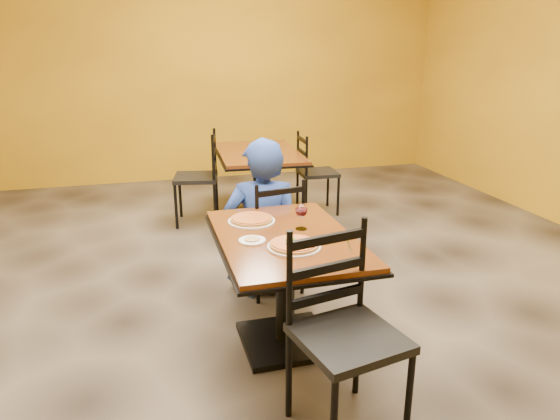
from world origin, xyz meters
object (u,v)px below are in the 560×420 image
object	(u,v)px
plate_far	(252,221)
side_plate	(252,240)
chair_main_far	(270,234)
diner	(262,216)
plate_main	(294,247)
pizza_main	(294,244)
wine_glass	(301,215)
table_second	(259,168)
chair_main_near	(349,339)
pizza_far	(252,219)
chair_second_right	(318,173)
chair_second_left	(196,178)
table_main	(285,265)

from	to	relation	value
plate_far	side_plate	size ratio (longest dim) A/B	1.94
chair_main_far	diner	bearing A→B (deg)	-42.20
diner	plate_main	distance (m)	1.03
diner	plate_far	world-z (taller)	diner
pizza_main	plate_far	bearing A→B (deg)	105.70
pizza_main	wine_glass	world-z (taller)	wine_glass
diner	plate_main	xyz separation A→B (m)	(-0.05, -1.02, 0.15)
plate_main	side_plate	size ratio (longest dim) A/B	1.94
table_second	chair_main_near	bearing A→B (deg)	-95.73
table_second	chair_main_near	xyz separation A→B (m)	(-0.34, -3.38, -0.04)
plate_main	pizza_far	world-z (taller)	pizza_far
chair_second_right	wine_glass	bearing A→B (deg)	160.73
chair_second_left	diner	xyz separation A→B (m)	(0.32, -1.73, 0.11)
chair_main_near	chair_second_right	size ratio (longest dim) A/B	1.13
side_plate	wine_glass	bearing A→B (deg)	20.04
table_main	pizza_main	size ratio (longest dim) A/B	4.33
chair_main_far	plate_far	size ratio (longest dim) A/B	2.97
chair_second_right	wine_glass	distance (m)	2.68
plate_far	chair_main_far	bearing A→B (deg)	63.13
plate_main	chair_second_right	bearing A→B (deg)	67.91
table_main	plate_far	distance (m)	0.39
diner	side_plate	xyz separation A→B (m)	(-0.27, -0.86, 0.15)
plate_far	pizza_far	bearing A→B (deg)	180.00
table_main	chair_second_left	size ratio (longest dim) A/B	1.24
pizza_main	side_plate	xyz separation A→B (m)	(-0.21, 0.16, -0.02)
chair_second_left	chair_main_far	bearing A→B (deg)	22.84
pizza_main	wine_glass	bearing A→B (deg)	65.06
chair_second_left	pizza_far	xyz separation A→B (m)	(0.13, -2.24, 0.27)
plate_main	diner	bearing A→B (deg)	86.93
chair_second_left	pizza_far	size ratio (longest dim) A/B	3.55
chair_second_left	side_plate	world-z (taller)	chair_second_left
table_main	table_second	size ratio (longest dim) A/B	0.91
chair_main_far	plate_main	distance (m)	1.04
wine_glass	chair_main_near	bearing A→B (deg)	-92.98
table_main	table_second	xyz separation A→B (m)	(0.42, 2.55, 0.00)
chair_second_left	pizza_far	world-z (taller)	chair_second_left
table_main	chair_second_left	distance (m)	2.56
pizza_far	chair_second_left	bearing A→B (deg)	93.24
chair_second_right	wine_glass	world-z (taller)	wine_glass
table_second	side_plate	bearing A→B (deg)	-103.80
wine_glass	pizza_far	bearing A→B (deg)	141.52
side_plate	table_second	bearing A→B (deg)	76.20
table_main	chair_second_left	world-z (taller)	chair_second_left
table_second	pizza_main	world-z (taller)	pizza_main
chair_main_near	diner	bearing A→B (deg)	79.46
chair_main_near	chair_second_right	distance (m)	3.53
chair_main_far	chair_second_left	world-z (taller)	chair_second_left
table_main	plate_main	distance (m)	0.28
plate_far	side_plate	world-z (taller)	same
chair_main_near	pizza_main	xyz separation A→B (m)	(-0.08, 0.63, 0.25)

